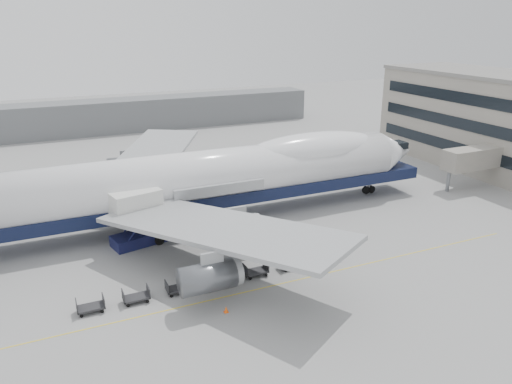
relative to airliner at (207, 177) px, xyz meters
name	(u,v)px	position (x,y,z in m)	size (l,w,h in m)	color
ground	(241,261)	(-0.64, -12.00, -5.62)	(260.00, 260.00, 0.00)	gray
apron_line	(265,287)	(-0.64, -18.00, -5.62)	(60.00, 0.15, 0.01)	gold
hangar	(71,119)	(-10.64, 58.00, -2.12)	(110.00, 8.00, 7.00)	slate
airliner	(207,177)	(0.00, 0.00, 0.00)	(67.00, 55.30, 19.98)	white
catering_truck	(137,215)	(-9.39, -3.48, -2.16)	(6.17, 4.81, 6.26)	#181C4A
traffic_cone	(226,309)	(-5.50, -20.36, -5.35)	(0.39, 0.39, 0.57)	#FF560D
dolly_0	(91,306)	(-16.02, -15.53, -5.09)	(2.30, 1.35, 1.30)	#2D2D30
dolly_1	(136,297)	(-12.14, -15.53, -5.09)	(2.30, 1.35, 1.30)	#2D2D30
dolly_2	(179,287)	(-8.26, -15.53, -5.09)	(2.30, 1.35, 1.30)	#2D2D30
dolly_3	(219,279)	(-4.38, -15.53, -5.09)	(2.30, 1.35, 1.30)	#2D2D30
dolly_4	(256,271)	(-0.51, -15.53, -5.09)	(2.30, 1.35, 1.30)	#2D2D30
dolly_5	(291,263)	(3.37, -15.53, -5.09)	(2.30, 1.35, 1.30)	#2D2D30
dolly_6	(324,256)	(7.25, -15.53, -5.09)	(2.30, 1.35, 1.30)	#2D2D30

